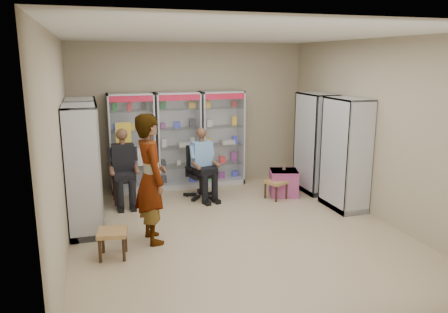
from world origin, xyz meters
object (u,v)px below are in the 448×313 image
object	(u,v)px
cabinet_back_mid	(178,140)
cabinet_right_near	(345,154)
cabinet_left_near	(84,170)
cabinet_back_left	(132,143)
woven_stool_b	(113,244)
standing_man	(151,179)
seated_shopkeeper	(201,166)
woven_stool_a	(276,190)
office_chair	(201,172)
cabinet_back_right	(222,138)
pink_trunk	(284,183)
cabinet_right_far	(315,143)
wooden_chair	(124,178)
cabinet_left_far	(84,155)

from	to	relation	value
cabinet_back_mid	cabinet_right_near	bearing A→B (deg)	-40.84
cabinet_left_near	cabinet_back_left	bearing A→B (deg)	155.39
cabinet_left_near	woven_stool_b	world-z (taller)	cabinet_left_near
woven_stool_b	standing_man	xyz separation A→B (m)	(0.60, 0.40, 0.76)
cabinet_back_mid	seated_shopkeeper	distance (m)	1.00
woven_stool_a	woven_stool_b	distance (m)	3.60
cabinet_left_near	office_chair	world-z (taller)	cabinet_left_near
office_chair	standing_man	size ratio (longest dim) A/B	0.53
cabinet_back_right	cabinet_left_near	bearing A→B (deg)	-144.35
pink_trunk	cabinet_right_far	bearing A→B (deg)	6.97
pink_trunk	cabinet_right_near	bearing A→B (deg)	-54.88
office_chair	cabinet_right_far	bearing A→B (deg)	-18.61
cabinet_back_left	standing_man	xyz separation A→B (m)	(0.00, -2.68, -0.04)
cabinet_back_mid	standing_man	xyz separation A→B (m)	(-0.95, -2.68, -0.04)
cabinet_back_left	office_chair	xyz separation A→B (m)	(1.21, -0.86, -0.49)
cabinet_back_left	cabinet_right_near	size ratio (longest dim) A/B	1.00
cabinet_back_left	seated_shopkeeper	size ratio (longest dim) A/B	1.54
standing_man	seated_shopkeeper	bearing A→B (deg)	-42.39
pink_trunk	woven_stool_b	world-z (taller)	pink_trunk
office_chair	woven_stool_b	xyz separation A→B (m)	(-1.81, -2.22, -0.32)
cabinet_left_near	cabinet_right_far	bearing A→B (deg)	101.41
cabinet_right_far	standing_man	distance (m)	3.85
woven_stool_a	woven_stool_b	xyz separation A→B (m)	(-3.18, -1.69, 0.01)
woven_stool_a	pink_trunk	bearing A→B (deg)	34.96
cabinet_back_left	office_chair	distance (m)	1.56
office_chair	cabinet_right_near	bearing A→B (deg)	-42.52
cabinet_right_near	cabinet_back_left	bearing A→B (deg)	57.72
cabinet_back_left	wooden_chair	bearing A→B (deg)	-108.90
cabinet_back_right	cabinet_left_far	size ratio (longest dim) A/B	1.00
cabinet_back_left	office_chair	bearing A→B (deg)	-35.20
cabinet_right_near	pink_trunk	size ratio (longest dim) A/B	3.79
cabinet_left_far	seated_shopkeeper	xyz separation A→B (m)	(2.14, 0.02, -0.35)
cabinet_right_near	standing_man	distance (m)	3.56
woven_stool_a	cabinet_back_left	bearing A→B (deg)	151.75
woven_stool_a	woven_stool_b	size ratio (longest dim) A/B	0.93
office_chair	woven_stool_b	size ratio (longest dim) A/B	2.63
cabinet_left_far	wooden_chair	world-z (taller)	cabinet_left_far
office_chair	cabinet_back_mid	bearing A→B (deg)	95.19
cabinet_left_far	seated_shopkeeper	distance (m)	2.17
cabinet_back_mid	woven_stool_a	bearing A→B (deg)	-40.39
woven_stool_b	cabinet_left_near	bearing A→B (deg)	107.48
cabinet_right_far	cabinet_left_far	size ratio (longest dim) A/B	1.00
cabinet_left_far	wooden_chair	distance (m)	0.89
seated_shopkeeper	pink_trunk	bearing A→B (deg)	-22.84
office_chair	woven_stool_b	distance (m)	2.89
cabinet_back_mid	office_chair	world-z (taller)	cabinet_back_mid
cabinet_right_near	woven_stool_b	distance (m)	4.29
woven_stool_a	woven_stool_b	bearing A→B (deg)	-151.95
cabinet_right_near	cabinet_left_far	world-z (taller)	same
wooden_chair	pink_trunk	world-z (taller)	wooden_chair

